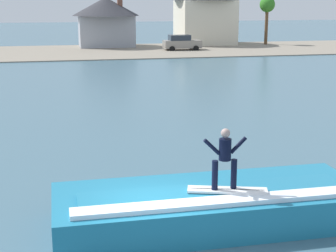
{
  "coord_description": "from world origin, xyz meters",
  "views": [
    {
      "loc": [
        -2.34,
        -11.89,
        5.98
      ],
      "look_at": [
        1.62,
        6.28,
        1.44
      ],
      "focal_mm": 55.89,
      "sensor_mm": 36.0,
      "label": 1
    }
  ],
  "objects_px": {
    "house_small_cottage": "(106,18)",
    "tree_tall_bare": "(267,7)",
    "car_far_shore": "(181,43)",
    "house_gabled_white": "(205,9)",
    "wave_crest": "(211,206)",
    "surfboard": "(227,190)",
    "surfer": "(225,156)"
  },
  "relations": [
    {
      "from": "wave_crest",
      "to": "surfer",
      "type": "height_order",
      "value": "surfer"
    },
    {
      "from": "car_far_shore",
      "to": "house_small_cottage",
      "type": "xyz_separation_m",
      "value": [
        -8.17,
        6.52,
        2.72
      ]
    },
    {
      "from": "surfboard",
      "to": "house_gabled_white",
      "type": "xyz_separation_m",
      "value": [
        15.53,
        55.62,
        3.55
      ]
    },
    {
      "from": "house_gabled_white",
      "to": "house_small_cottage",
      "type": "distance_m",
      "value": 13.25
    },
    {
      "from": "wave_crest",
      "to": "car_far_shore",
      "type": "height_order",
      "value": "car_far_shore"
    },
    {
      "from": "house_gabled_white",
      "to": "house_small_cottage",
      "type": "bearing_deg",
      "value": -175.69
    },
    {
      "from": "surfer",
      "to": "house_small_cottage",
      "type": "relative_size",
      "value": 0.19
    },
    {
      "from": "surfer",
      "to": "house_small_cottage",
      "type": "bearing_deg",
      "value": 87.45
    },
    {
      "from": "surfer",
      "to": "tree_tall_bare",
      "type": "bearing_deg",
      "value": 66.31
    },
    {
      "from": "car_far_shore",
      "to": "house_small_cottage",
      "type": "height_order",
      "value": "house_small_cottage"
    },
    {
      "from": "surfboard",
      "to": "house_small_cottage",
      "type": "distance_m",
      "value": 54.74
    },
    {
      "from": "wave_crest",
      "to": "car_far_shore",
      "type": "bearing_deg",
      "value": 77.2
    },
    {
      "from": "car_far_shore",
      "to": "tree_tall_bare",
      "type": "xyz_separation_m",
      "value": [
        12.76,
        5.16,
        4.03
      ]
    },
    {
      "from": "house_gabled_white",
      "to": "tree_tall_bare",
      "type": "relative_size",
      "value": 1.41
    },
    {
      "from": "wave_crest",
      "to": "tree_tall_bare",
      "type": "distance_m",
      "value": 58.02
    },
    {
      "from": "house_small_cottage",
      "to": "tree_tall_bare",
      "type": "height_order",
      "value": "house_small_cottage"
    },
    {
      "from": "house_small_cottage",
      "to": "tree_tall_bare",
      "type": "bearing_deg",
      "value": -3.71
    },
    {
      "from": "car_far_shore",
      "to": "tree_tall_bare",
      "type": "bearing_deg",
      "value": 22.01
    },
    {
      "from": "surfboard",
      "to": "wave_crest",
      "type": "bearing_deg",
      "value": 124.27
    },
    {
      "from": "wave_crest",
      "to": "car_far_shore",
      "type": "distance_m",
      "value": 48.88
    },
    {
      "from": "surfboard",
      "to": "house_small_cottage",
      "type": "height_order",
      "value": "house_small_cottage"
    },
    {
      "from": "surfboard",
      "to": "tree_tall_bare",
      "type": "height_order",
      "value": "tree_tall_bare"
    },
    {
      "from": "surfer",
      "to": "house_gabled_white",
      "type": "relative_size",
      "value": 0.19
    },
    {
      "from": "wave_crest",
      "to": "tree_tall_bare",
      "type": "bearing_deg",
      "value": 65.94
    },
    {
      "from": "car_far_shore",
      "to": "house_small_cottage",
      "type": "bearing_deg",
      "value": 141.41
    },
    {
      "from": "car_far_shore",
      "to": "house_gabled_white",
      "type": "bearing_deg",
      "value": 56.29
    },
    {
      "from": "tree_tall_bare",
      "to": "house_small_cottage",
      "type": "bearing_deg",
      "value": 176.29
    },
    {
      "from": "car_far_shore",
      "to": "house_gabled_white",
      "type": "relative_size",
      "value": 0.5
    },
    {
      "from": "surfer",
      "to": "wave_crest",
      "type": "bearing_deg",
      "value": 119.31
    },
    {
      "from": "wave_crest",
      "to": "surfboard",
      "type": "bearing_deg",
      "value": -55.73
    },
    {
      "from": "surfboard",
      "to": "tree_tall_bare",
      "type": "relative_size",
      "value": 0.34
    },
    {
      "from": "surfer",
      "to": "car_far_shore",
      "type": "xyz_separation_m",
      "value": [
        10.6,
        48.07,
        -1.09
      ]
    }
  ]
}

